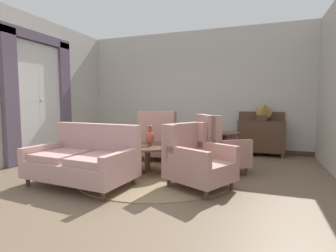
% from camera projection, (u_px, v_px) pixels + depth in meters
% --- Properties ---
extents(ground, '(8.52, 8.52, 0.00)m').
position_uv_depth(ground, '(150.00, 178.00, 4.45)').
color(ground, brown).
extents(wall_back, '(6.25, 0.08, 3.21)m').
position_uv_depth(wall_back, '(193.00, 91.00, 7.10)').
color(wall_back, '#BCB7AD').
rests_on(wall_back, ground).
extents(wall_left, '(0.08, 4.17, 3.21)m').
position_uv_depth(wall_left, '(47.00, 89.00, 6.17)').
color(wall_left, '#BCB7AD').
rests_on(wall_left, ground).
extents(baseboard_back, '(6.09, 0.03, 0.12)m').
position_uv_depth(baseboard_back, '(192.00, 147.00, 7.19)').
color(baseboard_back, '#4C3323').
rests_on(baseboard_back, ground).
extents(area_rug, '(2.86, 2.86, 0.01)m').
position_uv_depth(area_rug, '(156.00, 173.00, 4.73)').
color(area_rug, '#847051').
rests_on(area_rug, ground).
extents(window_with_curtains, '(0.12, 1.85, 2.82)m').
position_uv_depth(window_with_curtains, '(40.00, 93.00, 5.86)').
color(window_with_curtains, silver).
extents(coffee_table, '(1.00, 1.00, 0.51)m').
position_uv_depth(coffee_table, '(148.00, 150.00, 4.76)').
color(coffee_table, '#4C3323').
rests_on(coffee_table, ground).
extents(porcelain_vase, '(0.16, 0.16, 0.37)m').
position_uv_depth(porcelain_vase, '(150.00, 137.00, 4.72)').
color(porcelain_vase, brown).
rests_on(porcelain_vase, coffee_table).
extents(settee, '(1.72, 1.05, 0.94)m').
position_uv_depth(settee, '(84.00, 160.00, 4.08)').
color(settee, tan).
rests_on(settee, ground).
extents(armchair_foreground_right, '(0.88, 0.98, 1.11)m').
position_uv_depth(armchair_foreground_right, '(160.00, 140.00, 5.80)').
color(armchair_foreground_right, tan).
rests_on(armchair_foreground_right, ground).
extents(armchair_near_sideboard, '(1.14, 1.09, 0.97)m').
position_uv_depth(armchair_near_sideboard, '(196.00, 160.00, 3.96)').
color(armchair_near_sideboard, tan).
rests_on(armchair_near_sideboard, ground).
extents(armchair_beside_settee, '(1.09, 1.06, 1.08)m').
position_uv_depth(armchair_beside_settee, '(217.00, 148.00, 4.79)').
color(armchair_beside_settee, tan).
rests_on(armchair_beside_settee, ground).
extents(side_table, '(0.57, 0.57, 0.73)m').
position_uv_depth(side_table, '(225.00, 147.00, 5.02)').
color(side_table, '#4C3323').
rests_on(side_table, ground).
extents(sideboard, '(1.08, 0.43, 1.06)m').
position_uv_depth(sideboard, '(261.00, 136.00, 6.32)').
color(sideboard, '#4C3323').
rests_on(sideboard, ground).
extents(gramophone, '(0.38, 0.49, 0.55)m').
position_uv_depth(gramophone, '(264.00, 110.00, 6.16)').
color(gramophone, '#4C3323').
rests_on(gramophone, sideboard).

